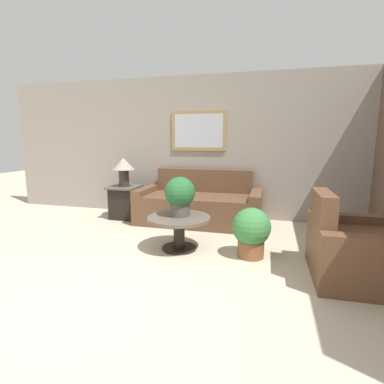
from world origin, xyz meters
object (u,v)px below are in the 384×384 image
object	(u,v)px
potted_plant_on_table	(180,195)
potted_plant_floor	(251,231)
table_lamp	(124,167)
side_table	(125,202)
couch_main	(199,206)
armchair	(359,251)
coffee_table	(179,226)

from	to	relation	value
potted_plant_on_table	potted_plant_floor	xyz separation A→B (m)	(0.94, -0.07, -0.39)
table_lamp	potted_plant_on_table	xyz separation A→B (m)	(1.46, -1.23, -0.22)
side_table	potted_plant_on_table	bearing A→B (deg)	-40.21
couch_main	potted_plant_floor	xyz separation A→B (m)	(0.99, -1.36, 0.03)
armchair	potted_plant_floor	distance (m)	1.17
coffee_table	potted_plant_on_table	xyz separation A→B (m)	(-0.00, 0.05, 0.41)
coffee_table	potted_plant_floor	distance (m)	0.94
armchair	potted_plant_floor	xyz separation A→B (m)	(-1.12, 0.32, 0.04)
armchair	side_table	distance (m)	3.88
couch_main	potted_plant_on_table	distance (m)	1.35
couch_main	armchair	bearing A→B (deg)	-38.44
armchair	side_table	bearing A→B (deg)	64.14
couch_main	coffee_table	distance (m)	1.33
armchair	coffee_table	distance (m)	2.09
coffee_table	potted_plant_on_table	distance (m)	0.41
couch_main	side_table	world-z (taller)	couch_main
table_lamp	potted_plant_on_table	bearing A→B (deg)	-40.21
coffee_table	potted_plant_on_table	size ratio (longest dim) A/B	1.60
side_table	table_lamp	distance (m)	0.64
armchair	coffee_table	world-z (taller)	armchair
table_lamp	couch_main	bearing A→B (deg)	1.92
couch_main	coffee_table	bearing A→B (deg)	-87.95
coffee_table	table_lamp	xyz separation A→B (m)	(-1.46, 1.28, 0.62)
coffee_table	side_table	world-z (taller)	side_table
side_table	potted_plant_on_table	distance (m)	1.96
side_table	coffee_table	bearing A→B (deg)	-41.31
table_lamp	potted_plant_floor	distance (m)	2.81
side_table	potted_plant_floor	xyz separation A→B (m)	(2.40, -1.31, 0.03)
side_table	potted_plant_floor	bearing A→B (deg)	-28.57
side_table	couch_main	bearing A→B (deg)	1.92
potted_plant_on_table	armchair	bearing A→B (deg)	-10.80
potted_plant_floor	side_table	bearing A→B (deg)	151.43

